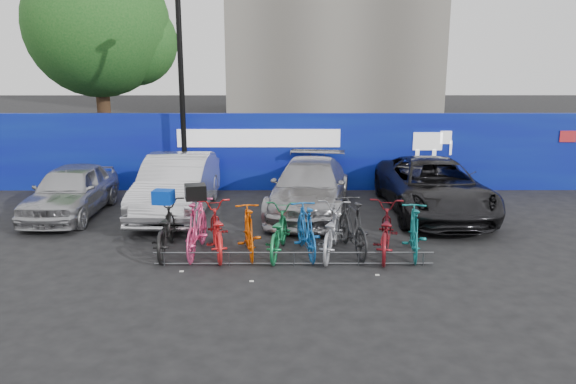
{
  "coord_description": "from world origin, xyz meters",
  "views": [
    {
      "loc": [
        -0.15,
        -11.19,
        4.1
      ],
      "look_at": [
        -0.11,
        2.0,
        0.9
      ],
      "focal_mm": 35.0,
      "sensor_mm": 36.0,
      "label": 1
    }
  ],
  "objects_px": {
    "bike_0": "(165,228)",
    "bike_6": "(331,231)",
    "bike_4": "(278,231)",
    "car_3": "(433,187)",
    "car_2": "(309,187)",
    "bike_9": "(414,231)",
    "bike_2": "(216,230)",
    "bike_5": "(306,230)",
    "bike_7": "(353,226)",
    "car_1": "(177,185)",
    "lamppost": "(182,85)",
    "bike_8": "(385,231)",
    "car_0": "(71,191)",
    "bike_3": "(249,231)",
    "bike_1": "(197,227)",
    "bike_rack": "(294,258)",
    "tree": "(104,29)"
  },
  "relations": [
    {
      "from": "lamppost",
      "to": "bike_2",
      "type": "distance_m",
      "value": 6.17
    },
    {
      "from": "bike_rack",
      "to": "car_1",
      "type": "relative_size",
      "value": 1.19
    },
    {
      "from": "bike_1",
      "to": "bike_3",
      "type": "bearing_deg",
      "value": 179.67
    },
    {
      "from": "car_2",
      "to": "bike_0",
      "type": "distance_m",
      "value": 4.52
    },
    {
      "from": "bike_1",
      "to": "bike_8",
      "type": "relative_size",
      "value": 0.97
    },
    {
      "from": "bike_3",
      "to": "bike_rack",
      "type": "bearing_deg",
      "value": 136.23
    },
    {
      "from": "tree",
      "to": "bike_rack",
      "type": "bearing_deg",
      "value": -57.55
    },
    {
      "from": "car_2",
      "to": "bike_8",
      "type": "distance_m",
      "value": 3.66
    },
    {
      "from": "car_3",
      "to": "car_2",
      "type": "bearing_deg",
      "value": 177.57
    },
    {
      "from": "lamppost",
      "to": "bike_2",
      "type": "bearing_deg",
      "value": -73.52
    },
    {
      "from": "lamppost",
      "to": "bike_rack",
      "type": "bearing_deg",
      "value": -61.93
    },
    {
      "from": "car_3",
      "to": "bike_5",
      "type": "xyz_separation_m",
      "value": [
        -3.49,
        -3.24,
        -0.17
      ]
    },
    {
      "from": "bike_4",
      "to": "car_3",
      "type": "bearing_deg",
      "value": -133.85
    },
    {
      "from": "bike_6",
      "to": "bike_9",
      "type": "distance_m",
      "value": 1.74
    },
    {
      "from": "bike_3",
      "to": "bike_5",
      "type": "bearing_deg",
      "value": 171.34
    },
    {
      "from": "lamppost",
      "to": "bike_5",
      "type": "height_order",
      "value": "lamppost"
    },
    {
      "from": "car_1",
      "to": "bike_0",
      "type": "xyz_separation_m",
      "value": [
        0.32,
        -3.09,
        -0.23
      ]
    },
    {
      "from": "car_1",
      "to": "bike_3",
      "type": "relative_size",
      "value": 2.67
    },
    {
      "from": "tree",
      "to": "bike_8",
      "type": "distance_m",
      "value": 14.02
    },
    {
      "from": "car_2",
      "to": "bike_1",
      "type": "height_order",
      "value": "car_2"
    },
    {
      "from": "bike_7",
      "to": "bike_9",
      "type": "distance_m",
      "value": 1.28
    },
    {
      "from": "car_1",
      "to": "bike_7",
      "type": "bearing_deg",
      "value": -34.61
    },
    {
      "from": "bike_0",
      "to": "bike_8",
      "type": "xyz_separation_m",
      "value": [
        4.65,
        -0.17,
        0.0
      ]
    },
    {
      "from": "car_0",
      "to": "bike_6",
      "type": "distance_m",
      "value": 7.25
    },
    {
      "from": "bike_8",
      "to": "bike_2",
      "type": "bearing_deg",
      "value": 9.94
    },
    {
      "from": "bike_5",
      "to": "lamppost",
      "type": "bearing_deg",
      "value": -66.69
    },
    {
      "from": "bike_7",
      "to": "bike_9",
      "type": "xyz_separation_m",
      "value": [
        1.27,
        -0.19,
        -0.05
      ]
    },
    {
      "from": "car_1",
      "to": "car_2",
      "type": "relative_size",
      "value": 0.99
    },
    {
      "from": "car_0",
      "to": "bike_9",
      "type": "xyz_separation_m",
      "value": [
        8.32,
        -3.1,
        -0.13
      ]
    },
    {
      "from": "bike_6",
      "to": "car_0",
      "type": "bearing_deg",
      "value": -12.97
    },
    {
      "from": "bike_6",
      "to": "bike_0",
      "type": "bearing_deg",
      "value": 9.51
    },
    {
      "from": "bike_0",
      "to": "bike_4",
      "type": "relative_size",
      "value": 1.06
    },
    {
      "from": "bike_5",
      "to": "car_2",
      "type": "bearing_deg",
      "value": -103.12
    },
    {
      "from": "bike_7",
      "to": "bike_6",
      "type": "bearing_deg",
      "value": 5.94
    },
    {
      "from": "bike_rack",
      "to": "bike_5",
      "type": "bearing_deg",
      "value": 67.97
    },
    {
      "from": "car_3",
      "to": "lamppost",
      "type": "bearing_deg",
      "value": 162.32
    },
    {
      "from": "bike_1",
      "to": "bike_6",
      "type": "distance_m",
      "value": 2.82
    },
    {
      "from": "bike_0",
      "to": "bike_6",
      "type": "bearing_deg",
      "value": 174.21
    },
    {
      "from": "bike_0",
      "to": "bike_1",
      "type": "height_order",
      "value": "bike_1"
    },
    {
      "from": "lamppost",
      "to": "bike_0",
      "type": "bearing_deg",
      "value": -84.79
    },
    {
      "from": "bike_2",
      "to": "bike_5",
      "type": "bearing_deg",
      "value": 167.5
    },
    {
      "from": "lamppost",
      "to": "bike_8",
      "type": "bearing_deg",
      "value": -46.37
    },
    {
      "from": "bike_rack",
      "to": "car_0",
      "type": "height_order",
      "value": "car_0"
    },
    {
      "from": "bike_0",
      "to": "bike_9",
      "type": "xyz_separation_m",
      "value": [
        5.25,
        -0.2,
        -0.0
      ]
    },
    {
      "from": "car_3",
      "to": "bike_8",
      "type": "height_order",
      "value": "car_3"
    },
    {
      "from": "bike_0",
      "to": "bike_5",
      "type": "xyz_separation_m",
      "value": [
        2.99,
        -0.14,
        0.01
      ]
    },
    {
      "from": "car_0",
      "to": "bike_3",
      "type": "height_order",
      "value": "car_0"
    },
    {
      "from": "bike_6",
      "to": "lamppost",
      "type": "bearing_deg",
      "value": -41.44
    },
    {
      "from": "bike_2",
      "to": "bike_7",
      "type": "xyz_separation_m",
      "value": [
        2.89,
        0.08,
        0.06
      ]
    },
    {
      "from": "car_3",
      "to": "bike_6",
      "type": "xyz_separation_m",
      "value": [
        -2.97,
        -3.25,
        -0.19
      ]
    }
  ]
}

